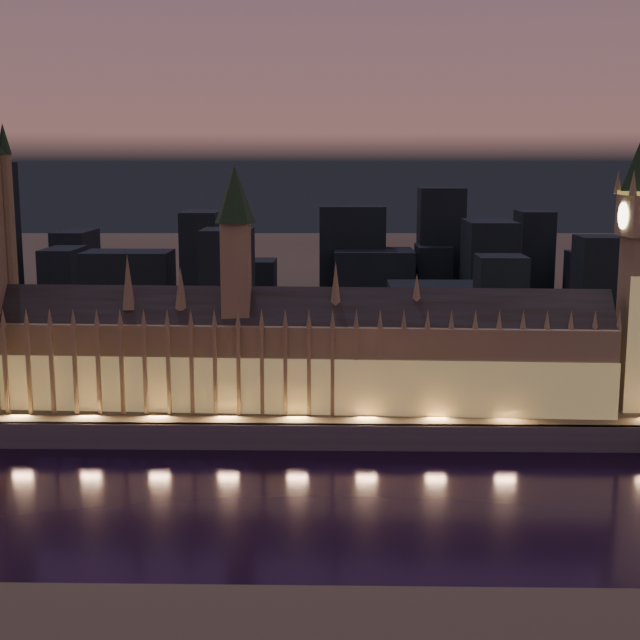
{
  "coord_description": "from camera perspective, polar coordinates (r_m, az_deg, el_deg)",
  "views": [
    {
      "loc": [
        10.68,
        -221.29,
        87.22
      ],
      "look_at": [
        5.0,
        55.0,
        38.0
      ],
      "focal_mm": 50.0,
      "sensor_mm": 36.0,
      "label": 1
    }
  ],
  "objects": [
    {
      "name": "ground_plane",
      "position": [
        238.1,
        -1.5,
        -11.39
      ],
      "size": [
        2000.0,
        2000.0,
        0.0
      ],
      "primitive_type": "plane",
      "color": "black",
      "rests_on": "ground"
    },
    {
      "name": "north_bank",
      "position": [
        746.02,
        0.35,
        3.69
      ],
      "size": [
        2000.0,
        960.0,
        8.0
      ],
      "primitive_type": "cube",
      "color": "#443A2B",
      "rests_on": "ground"
    },
    {
      "name": "embankment_wall",
      "position": [
        275.38,
        -1.11,
        -7.49
      ],
      "size": [
        2000.0,
        2.5,
        8.0
      ],
      "primitive_type": "cube",
      "color": "#465049",
      "rests_on": "ground"
    },
    {
      "name": "palace_of_westminster",
      "position": [
        289.82,
        -1.56,
        -2.02
      ],
      "size": [
        202.0,
        27.92,
        78.0
      ],
      "color": "olive",
      "rests_on": "north_bank"
    },
    {
      "name": "city_backdrop",
      "position": [
        471.93,
        3.76,
        3.18
      ],
      "size": [
        482.59,
        215.63,
        78.92
      ],
      "color": "black",
      "rests_on": "north_bank"
    }
  ]
}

